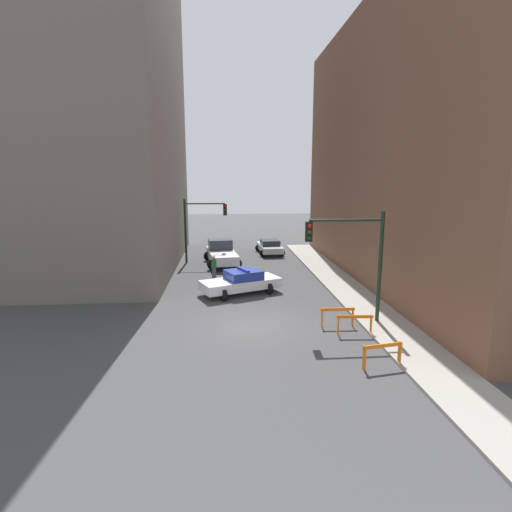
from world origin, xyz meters
TOP-DOWN VIEW (x-y plane):
  - ground_plane at (0.00, 0.00)m, footprint 120.00×120.00m
  - sidewalk_right at (6.20, 0.00)m, footprint 2.40×44.00m
  - building_corner_left at (-12.00, 14.00)m, footprint 14.00×20.00m
  - building_right at (13.40, 8.00)m, footprint 12.00×28.00m
  - traffic_light_near at (4.73, -0.13)m, footprint 3.64×0.35m
  - traffic_light_far at (-3.30, 14.55)m, footprint 3.44×0.35m
  - police_car at (-0.32, 5.34)m, footprint 5.05×3.53m
  - white_truck at (-1.54, 13.83)m, footprint 3.07×5.61m
  - parked_car_near at (2.83, 17.96)m, footprint 2.45×4.40m
  - pedestrian_crossing at (-2.03, 8.80)m, footprint 0.51×0.51m
  - barrier_front at (4.36, -4.58)m, footprint 1.59×0.41m
  - barrier_mid at (4.35, -1.48)m, footprint 1.60×0.26m
  - barrier_back at (3.88, -0.44)m, footprint 1.60×0.20m

SIDE VIEW (x-z plane):
  - ground_plane at x=0.00m, z-range 0.00..0.00m
  - sidewalk_right at x=6.20m, z-range 0.00..0.12m
  - barrier_front at x=4.36m, z-range 0.17..1.07m
  - barrier_mid at x=4.35m, z-range 0.17..1.07m
  - barrier_back at x=3.88m, z-range 0.17..1.07m
  - parked_car_near at x=2.83m, z-range 0.02..1.33m
  - police_car at x=-0.32m, z-range -0.04..1.48m
  - pedestrian_crossing at x=-2.03m, z-range 0.03..1.69m
  - white_truck at x=-1.54m, z-range -0.04..1.86m
  - traffic_light_far at x=-3.30m, z-range 0.80..6.00m
  - traffic_light_near at x=4.73m, z-range 0.93..6.13m
  - building_right at x=13.40m, z-range 0.00..17.53m
  - building_corner_left at x=-12.00m, z-range 0.00..23.94m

